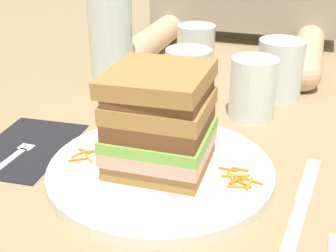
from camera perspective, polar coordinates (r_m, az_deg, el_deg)
The scene contains 27 objects.
ground_plane at distance 0.59m, azimuth -1.89°, elevation -5.39°, with size 3.00×3.00×0.00m, color #9E8460.
main_plate at distance 0.57m, azimuth -0.94°, elevation -5.49°, with size 0.28×0.28×0.01m, color white.
sandwich at distance 0.54m, azimuth -1.04°, elevation 0.63°, with size 0.12×0.12×0.13m.
carrot_shred_0 at distance 0.60m, azimuth -11.03°, elevation -3.44°, with size 0.00×0.00×0.02m, color orange.
carrot_shred_1 at distance 0.61m, azimuth -8.15°, elevation -2.87°, with size 0.00×0.00×0.03m, color orange.
carrot_shred_2 at distance 0.61m, azimuth -10.25°, elevation -3.06°, with size 0.00×0.00×0.02m, color orange.
carrot_shred_3 at distance 0.59m, azimuth -11.05°, elevation -4.07°, with size 0.00×0.00×0.02m, color orange.
carrot_shred_4 at distance 0.59m, azimuth -9.78°, elevation -3.90°, with size 0.00×0.00×0.02m, color orange.
carrot_shred_5 at distance 0.59m, azimuth -8.02°, elevation -3.82°, with size 0.00×0.00×0.03m, color orange.
carrot_shred_6 at distance 0.54m, azimuth 9.08°, elevation -6.93°, with size 0.00×0.00×0.03m, color orange.
carrot_shred_7 at distance 0.56m, azimuth 8.88°, elevation -5.27°, with size 0.00×0.00×0.02m, color orange.
carrot_shred_8 at distance 0.54m, azimuth 10.31°, elevation -6.67°, with size 0.00×0.00×0.03m, color orange.
carrot_shred_9 at distance 0.54m, azimuth 9.97°, elevation -7.05°, with size 0.00×0.00×0.03m, color orange.
carrot_shred_10 at distance 0.56m, azimuth 7.42°, elevation -5.31°, with size 0.00×0.00×0.02m, color orange.
carrot_shred_11 at distance 0.55m, azimuth 7.80°, elevation -6.24°, with size 0.00×0.00×0.02m, color orange.
carrot_shred_12 at distance 0.53m, azimuth 8.61°, elevation -7.42°, with size 0.00×0.00×0.03m, color orange.
carrot_shred_13 at distance 0.55m, azimuth 9.40°, elevation -6.45°, with size 0.00×0.00×0.02m, color orange.
carrot_shred_14 at distance 0.54m, azimuth 8.61°, elevation -6.58°, with size 0.00×0.00×0.03m, color orange.
carrot_shred_15 at distance 0.55m, azimuth 8.06°, elevation -6.08°, with size 0.00×0.00×0.03m, color orange.
napkin_dark at distance 0.66m, azimuth -17.32°, elevation -2.65°, with size 0.11×0.17×0.00m, color black.
fork at distance 0.65m, azimuth -18.48°, elevation -3.29°, with size 0.02×0.17×0.00m.
knife at distance 0.55m, azimuth 16.15°, elevation -9.09°, with size 0.03×0.20×0.00m.
juice_glass at distance 0.72m, azimuth 10.37°, elevation 4.28°, with size 0.07×0.07×0.10m.
water_bottle at distance 0.83m, azimuth -7.17°, elevation 12.74°, with size 0.08×0.08×0.27m.
empty_tumbler_0 at distance 0.81m, azimuth 13.62°, elevation 6.82°, with size 0.08×0.08×0.10m, color silver.
empty_tumbler_1 at distance 0.79m, azimuth 2.51°, elevation 6.51°, with size 0.08×0.08×0.08m, color silver.
empty_tumbler_2 at distance 0.92m, azimuth 3.44°, elevation 9.55°, with size 0.07×0.07×0.09m, color silver.
Camera 1 is at (0.17, -0.47, 0.31)m, focal length 49.47 mm.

